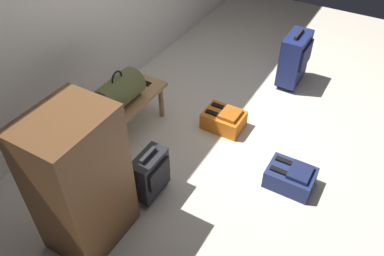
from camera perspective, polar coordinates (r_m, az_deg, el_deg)
ground_plane at (r=3.69m, az=7.73°, el=-1.09°), size 6.60×6.60×0.00m
bench at (r=3.49m, az=-10.55°, el=2.74°), size 1.00×0.36×0.39m
duffel_bag_olive at (r=3.39m, az=-10.84°, el=5.36°), size 0.44×0.26×0.34m
cell_phone at (r=3.69m, az=-7.24°, el=6.74°), size 0.07×0.14×0.01m
suitcase_upright_navy at (r=4.33m, az=15.05°, el=10.06°), size 0.42×0.24×0.62m
suitcase_small_charcoal at (r=3.01m, az=-6.23°, el=-6.78°), size 0.32×0.19×0.46m
backpack_navy at (r=3.27m, az=14.51°, el=-7.10°), size 0.28×0.38×0.21m
backpack_orange at (r=3.71m, az=4.79°, el=1.27°), size 0.28×0.38×0.21m
side_cabinet at (r=2.63m, az=-16.35°, el=-7.81°), size 0.56×0.44×1.10m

